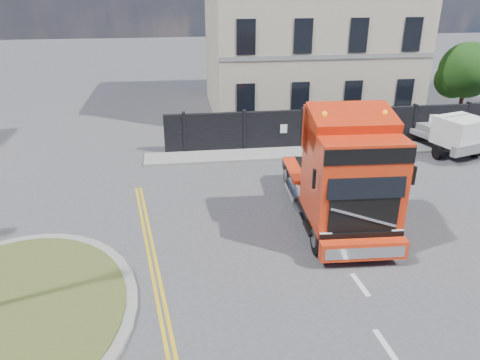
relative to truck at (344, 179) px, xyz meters
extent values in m
plane|color=#424244|center=(-3.17, -0.47, -1.90)|extent=(120.00, 120.00, 0.00)
cylinder|color=gray|center=(-10.17, -3.47, -1.84)|extent=(6.80, 6.80, 0.12)
cylinder|color=#3C491D|center=(-10.17, -3.47, -1.76)|extent=(6.20, 6.20, 0.05)
cube|color=black|center=(2.83, 8.53, -0.90)|extent=(18.00, 0.25, 2.00)
cube|color=#C2B19A|center=(2.83, 16.03, 3.60)|extent=(12.00, 10.00, 11.00)
cylinder|color=#382619|center=(11.33, 11.53, -0.70)|extent=(0.24, 0.24, 2.40)
sphere|color=#113911|center=(11.33, 11.53, 1.30)|extent=(3.20, 3.20, 3.20)
sphere|color=#113911|center=(10.83, 11.93, 0.70)|extent=(2.20, 2.20, 2.20)
cube|color=gray|center=(2.83, 7.63, -1.84)|extent=(20.00, 1.60, 0.12)
cube|color=black|center=(0.06, 1.19, -1.11)|extent=(2.93, 6.81, 0.48)
cube|color=red|center=(-0.03, -0.67, 0.38)|extent=(2.79, 2.89, 2.97)
cube|color=red|center=(0.02, 0.45, 1.60)|extent=(2.70, 1.09, 1.49)
cube|color=black|center=(-0.10, -2.03, 0.81)|extent=(2.34, 0.18, 1.12)
cube|color=red|center=(-0.12, -2.37, -1.32)|extent=(2.67, 0.50, 0.58)
cylinder|color=black|center=(-1.22, -1.46, -1.35)|extent=(0.39, 1.12, 1.10)
cylinder|color=gray|center=(-1.22, -1.46, -1.35)|extent=(0.41, 0.63, 0.61)
cylinder|color=black|center=(1.07, -1.57, -1.35)|extent=(0.39, 1.12, 1.10)
cylinder|color=gray|center=(1.07, -1.57, -1.35)|extent=(0.41, 0.63, 0.61)
cylinder|color=black|center=(-1.03, 2.31, -1.35)|extent=(0.39, 1.12, 1.10)
cylinder|color=gray|center=(-1.03, 2.31, -1.35)|extent=(0.41, 0.63, 0.61)
cylinder|color=black|center=(1.26, 2.19, -1.35)|extent=(0.39, 1.12, 1.10)
cylinder|color=gray|center=(1.26, 2.19, -1.35)|extent=(0.41, 0.63, 0.61)
cylinder|color=black|center=(-0.97, 3.58, -1.35)|extent=(0.39, 1.12, 1.10)
cylinder|color=gray|center=(-0.97, 3.58, -1.35)|extent=(0.41, 0.63, 0.61)
cylinder|color=black|center=(1.32, 3.46, -1.35)|extent=(0.39, 1.12, 1.10)
cylinder|color=gray|center=(1.32, 3.46, -1.35)|extent=(0.41, 0.63, 0.61)
cube|color=slate|center=(7.92, 7.53, -1.19)|extent=(3.27, 5.21, 0.25)
cube|color=silver|center=(7.92, 6.01, -0.54)|extent=(2.37, 2.31, 1.32)
cylinder|color=black|center=(6.96, 6.01, -1.55)|extent=(0.25, 0.71, 0.71)
cylinder|color=black|center=(8.88, 6.01, -1.55)|extent=(0.25, 0.71, 0.71)
cylinder|color=black|center=(6.96, 9.05, -1.55)|extent=(0.25, 0.71, 0.71)
cylinder|color=black|center=(8.88, 9.05, -1.55)|extent=(0.25, 0.71, 0.71)
camera|label=1|loc=(-5.43, -13.83, 6.18)|focal=35.00mm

